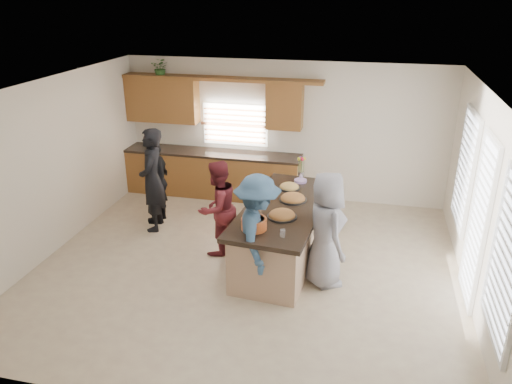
% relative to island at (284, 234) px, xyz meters
% --- Properties ---
extents(floor, '(6.50, 6.50, 0.00)m').
position_rel_island_xyz_m(floor, '(-0.51, -0.34, -0.45)').
color(floor, beige).
rests_on(floor, ground).
extents(room_shell, '(6.52, 6.02, 2.81)m').
position_rel_island_xyz_m(room_shell, '(-0.51, -0.34, 1.45)').
color(room_shell, silver).
rests_on(room_shell, ground).
extents(back_cabinetry, '(4.08, 0.66, 2.46)m').
position_rel_island_xyz_m(back_cabinetry, '(-1.98, 2.39, 0.46)').
color(back_cabinetry, olive).
rests_on(back_cabinetry, ground).
extents(right_wall_glazing, '(0.06, 4.00, 2.25)m').
position_rel_island_xyz_m(right_wall_glazing, '(2.71, -0.47, 0.89)').
color(right_wall_glazing, white).
rests_on(right_wall_glazing, ground).
extents(island, '(1.38, 2.79, 0.95)m').
position_rel_island_xyz_m(island, '(0.00, 0.00, 0.00)').
color(island, tan).
rests_on(island, ground).
extents(platter_front, '(0.44, 0.44, 0.18)m').
position_rel_island_xyz_m(platter_front, '(0.04, -0.42, 0.53)').
color(platter_front, black).
rests_on(platter_front, island).
extents(platter_mid, '(0.44, 0.44, 0.18)m').
position_rel_island_xyz_m(platter_mid, '(0.09, 0.24, 0.53)').
color(platter_mid, black).
rests_on(platter_mid, island).
extents(platter_back, '(0.36, 0.36, 0.15)m').
position_rel_island_xyz_m(platter_back, '(-0.05, 0.72, 0.52)').
color(platter_back, black).
rests_on(platter_back, island).
extents(salad_bowl, '(0.36, 0.36, 0.16)m').
position_rel_island_xyz_m(salad_bowl, '(-0.27, -0.89, 0.59)').
color(salad_bowl, '#BD5322').
rests_on(salad_bowl, island).
extents(clear_cup, '(0.07, 0.07, 0.11)m').
position_rel_island_xyz_m(clear_cup, '(0.16, -1.03, 0.55)').
color(clear_cup, white).
rests_on(clear_cup, island).
extents(plate_stack, '(0.22, 0.22, 0.04)m').
position_rel_island_xyz_m(plate_stack, '(0.09, 1.06, 0.52)').
color(plate_stack, '#BF95D8').
rests_on(plate_stack, island).
extents(flower_vase, '(0.14, 0.14, 0.41)m').
position_rel_island_xyz_m(flower_vase, '(0.08, 1.21, 0.72)').
color(flower_vase, silver).
rests_on(flower_vase, island).
extents(potted_plant, '(0.36, 0.31, 0.39)m').
position_rel_island_xyz_m(potted_plant, '(-3.00, 2.48, 2.14)').
color(potted_plant, '#346628').
rests_on(potted_plant, back_cabinetry).
extents(woman_left_back, '(0.58, 0.76, 1.87)m').
position_rel_island_xyz_m(woman_left_back, '(-2.48, 0.60, 0.48)').
color(woman_left_back, black).
rests_on(woman_left_back, ground).
extents(woman_left_mid, '(0.89, 0.96, 1.59)m').
position_rel_island_xyz_m(woman_left_mid, '(-1.09, 0.01, 0.34)').
color(woman_left_mid, maroon).
rests_on(woman_left_mid, ground).
extents(woman_left_front, '(0.43, 0.94, 1.57)m').
position_rel_island_xyz_m(woman_left_front, '(-2.53, 0.90, 0.33)').
color(woman_left_front, black).
rests_on(woman_left_front, ground).
extents(woman_right_back, '(0.90, 1.26, 1.75)m').
position_rel_island_xyz_m(woman_right_back, '(-0.22, -0.90, 0.43)').
color(woman_right_back, '#345372').
rests_on(woman_right_back, ground).
extents(woman_right_front, '(0.89, 1.01, 1.74)m').
position_rel_island_xyz_m(woman_right_front, '(0.70, -0.52, 0.42)').
color(woman_right_front, gray).
rests_on(woman_right_front, ground).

